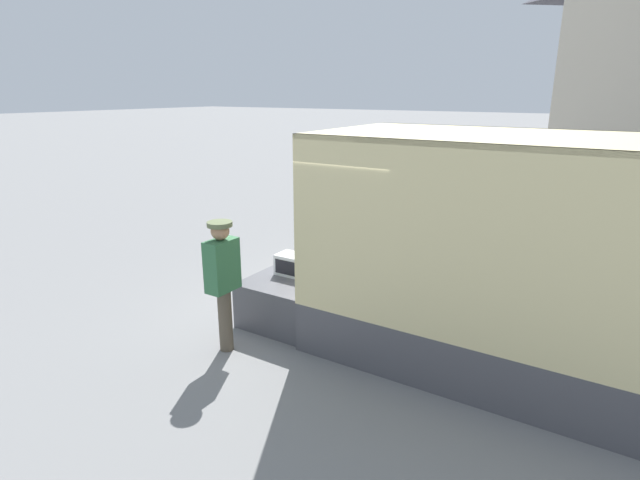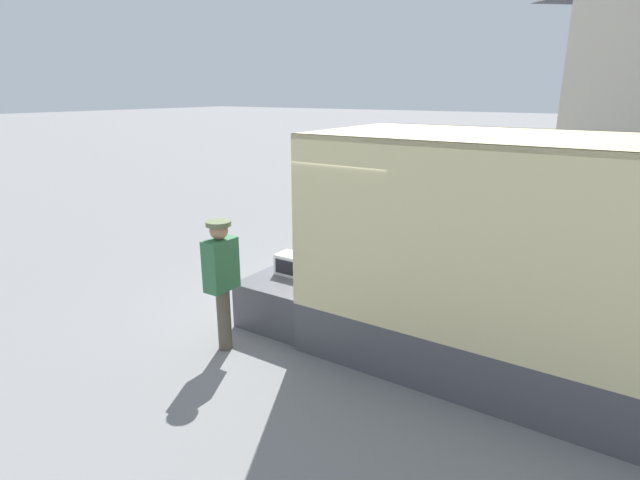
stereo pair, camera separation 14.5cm
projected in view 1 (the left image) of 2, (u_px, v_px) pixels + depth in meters
ground_plane at (342, 316)px, 7.62m from camera, size 160.00×160.00×0.00m
box_truck at (631, 321)px, 5.50m from camera, size 6.18×2.46×2.82m
tailgate_deck at (311, 288)px, 7.82m from camera, size 1.14×2.34×0.67m
microwave at (295, 265)px, 7.39m from camera, size 0.56×0.35×0.31m
portable_generator at (334, 245)px, 8.11m from camera, size 0.74×0.42×0.60m
worker_person at (223, 273)px, 6.33m from camera, size 0.32×0.44×1.75m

